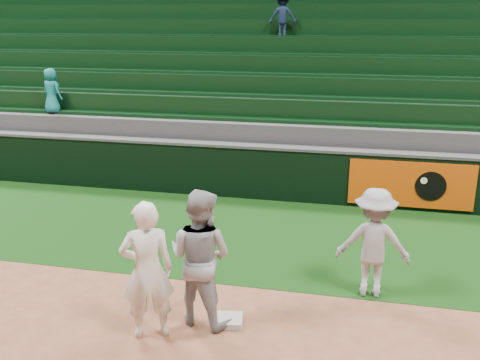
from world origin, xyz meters
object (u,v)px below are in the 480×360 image
object	(u,v)px
first_baseman	(147,270)
baserunner	(200,257)
first_base	(229,320)
base_coach	(374,243)

from	to	relation	value
first_baseman	baserunner	distance (m)	0.74
first_base	baserunner	xyz separation A→B (m)	(-0.39, -0.01, 0.91)
baserunner	base_coach	size ratio (longest dim) A/B	1.14
base_coach	first_baseman	bearing A→B (deg)	31.99
baserunner	base_coach	distance (m)	2.60
first_baseman	base_coach	xyz separation A→B (m)	(2.84, 1.75, -0.09)
first_base	first_baseman	world-z (taller)	first_baseman
base_coach	first_base	bearing A→B (deg)	33.68
first_base	first_baseman	size ratio (longest dim) A/B	0.19
baserunner	first_base	bearing A→B (deg)	-163.41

